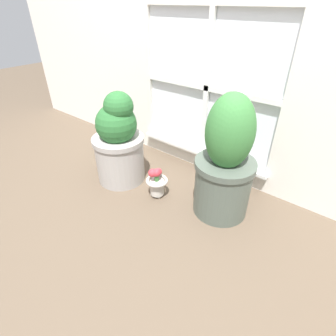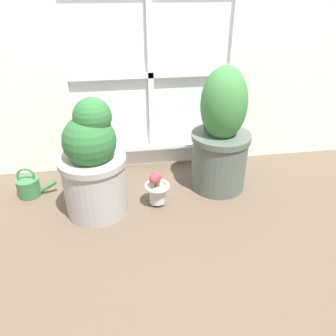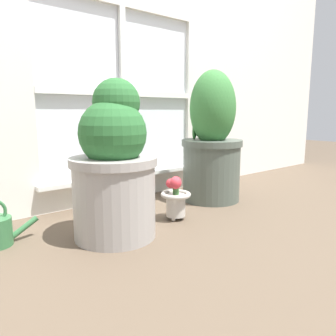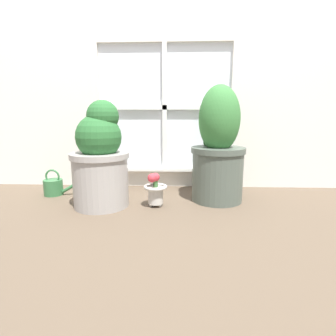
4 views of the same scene
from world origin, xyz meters
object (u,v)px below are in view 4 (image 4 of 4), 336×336
Objects in this scene: potted_plant_right at (218,151)px; flower_vase at (155,189)px; watering_can at (54,187)px; potted_plant_left at (100,159)px.

flower_vase is at bearing -160.59° from potted_plant_right.
flower_vase reaches higher than watering_can.
potted_plant_right is at bearing -3.35° from watering_can.
potted_plant_right is 1.22m from watering_can.
watering_can is (-0.43, 0.22, -0.24)m from potted_plant_left.
watering_can is at bearing 152.82° from potted_plant_left.
potted_plant_left is at bearing -179.37° from flower_vase.
flower_vase is at bearing -15.56° from watering_can.
potted_plant_left reaches higher than watering_can.
potted_plant_left is at bearing -168.87° from potted_plant_right.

